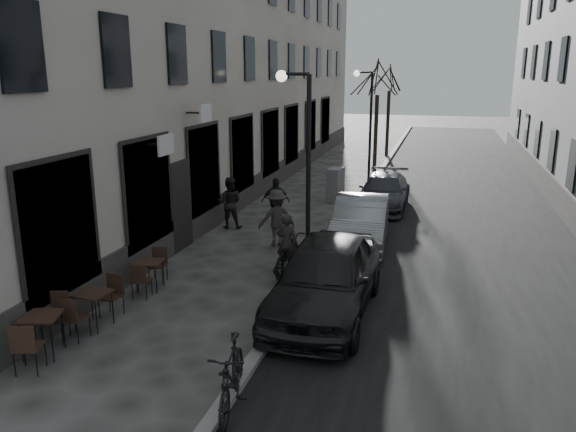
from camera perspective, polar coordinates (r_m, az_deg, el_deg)
The scene contains 21 objects.
ground at distance 9.66m, azimuth -6.78°, elevation -17.30°, with size 120.00×120.00×0.00m, color #33302E.
road at distance 24.11m, azimuth 16.63°, elevation 1.80°, with size 7.30×60.00×0.00m, color black.
kerb at distance 24.27m, azimuth 8.01°, elevation 2.50°, with size 0.25×60.00×0.12m, color gray.
building_left at distance 25.93m, azimuth -5.83°, elevation 20.98°, with size 4.00×35.00×16.00m, color #9E9284.
streetlamp_near at distance 14.11m, azimuth 1.42°, elevation 6.73°, with size 0.90×0.28×5.09m.
streetlamp_far at distance 25.85m, azimuth 8.03°, elevation 10.18°, with size 0.90×0.28×5.09m.
tree_near at distance 28.75m, azimuth 9.12°, elevation 13.58°, with size 2.40×2.40×5.70m.
tree_far at distance 34.72m, azimuth 10.30°, elevation 13.67°, with size 2.40×2.40×5.70m.
bistro_set_a at distance 11.36m, azimuth -23.67°, elevation -10.64°, with size 0.86×1.65×0.94m.
bistro_set_b at distance 12.17m, azimuth -19.14°, elevation -8.63°, with size 0.66×1.54×0.89m.
bistro_set_c at distance 13.81m, azimuth -13.85°, elevation -5.57°, with size 0.65×1.45×0.84m.
utility_cabinet at distance 22.35m, azimuth 4.82°, elevation 3.15°, with size 0.49×0.90×1.35m, color slate.
bicycle at distance 14.52m, azimuth -0.11°, elevation -3.92°, with size 0.64×1.83×0.96m, color black.
cyclist_rider at distance 14.42m, azimuth -0.11°, elevation -2.77°, with size 0.57×0.38×1.57m, color black.
pedestrian_near at distance 18.59m, azimuth -5.96°, elevation 1.35°, with size 0.83×0.65×1.71m, color black.
pedestrian_mid at distance 16.61m, azimuth -1.17°, elevation -0.19°, with size 1.10×0.63×1.70m, color #2E2B28.
pedestrian_far at distance 18.92m, azimuth -1.28°, elevation 1.50°, with size 0.94×0.39×1.60m, color black.
car_near at distance 12.01m, azimuth 3.83°, elevation -6.20°, with size 1.96×4.87×1.66m, color black.
car_mid at distance 16.86m, azimuth 7.38°, elevation -0.55°, with size 1.52×4.36×1.44m, color gray.
car_far at distance 21.56m, azimuth 9.70°, elevation 2.46°, with size 1.78×4.37×1.27m, color #34353E.
moped at distance 8.93m, azimuth -5.77°, elevation -15.96°, with size 0.53×1.87×1.12m, color black.
Camera 1 is at (3.23, -7.55, 5.09)m, focal length 35.00 mm.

